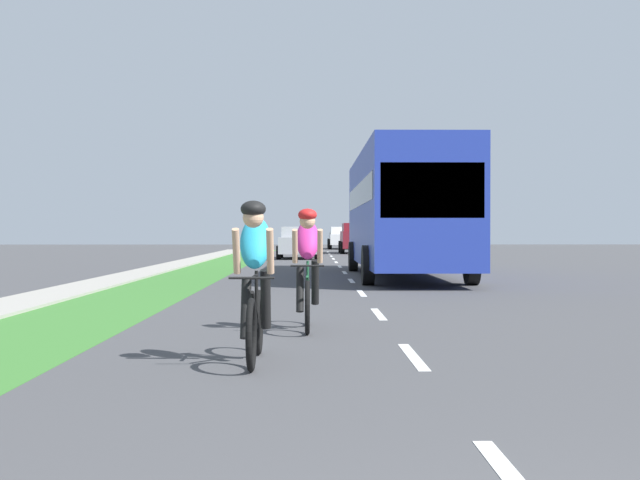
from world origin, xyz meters
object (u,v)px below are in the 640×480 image
object	(u,v)px
sedan_silver	(298,242)
pickup_white	(343,238)
cyclist_trailing	(308,268)
suv_maroon	(357,237)
cyclist_lead	(255,280)
bus_blue	(402,207)

from	to	relation	value
sedan_silver	pickup_white	world-z (taller)	pickup_white
cyclist_trailing	suv_maroon	world-z (taller)	suv_maroon
cyclist_lead	pickup_white	world-z (taller)	pickup_white
sedan_silver	cyclist_trailing	bearing A→B (deg)	-88.84
cyclist_trailing	pickup_white	world-z (taller)	pickup_white
cyclist_lead	pickup_white	bearing A→B (deg)	86.86
cyclist_lead	suv_maroon	world-z (taller)	suv_maroon
cyclist_lead	suv_maroon	xyz separation A→B (m)	(3.29, 40.61, 0.14)
cyclist_trailing	sedan_silver	bearing A→B (deg)	91.16
cyclist_lead	bus_blue	size ratio (longest dim) A/B	0.15
cyclist_lead	sedan_silver	world-z (taller)	cyclist_lead
cyclist_lead	bus_blue	distance (m)	15.75
bus_blue	sedan_silver	xyz separation A→B (m)	(-3.23, 15.68, -1.21)
bus_blue	cyclist_trailing	bearing A→B (deg)	-101.82
cyclist_trailing	bus_blue	distance (m)	13.04
suv_maroon	pickup_white	distance (m)	12.05
cyclist_lead	cyclist_trailing	world-z (taller)	same
pickup_white	bus_blue	bearing A→B (deg)	-89.58
suv_maroon	cyclist_trailing	bearing A→B (deg)	-94.20
cyclist_lead	suv_maroon	size ratio (longest dim) A/B	0.37
cyclist_trailing	sedan_silver	distance (m)	28.39
sedan_silver	suv_maroon	size ratio (longest dim) A/B	0.91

